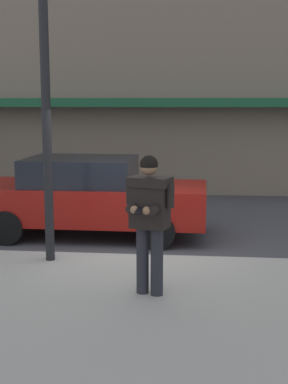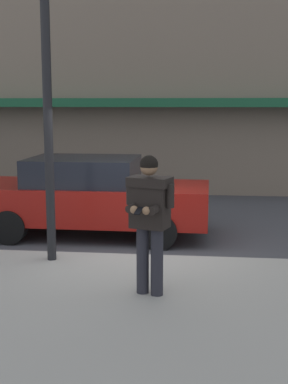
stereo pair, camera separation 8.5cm
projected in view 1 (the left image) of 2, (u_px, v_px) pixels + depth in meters
name	position (u px, v px, depth m)	size (l,w,h in m)	color
ground_plane	(140.00, 259.00, 8.96)	(80.00, 80.00, 0.00)	#3D3D42
sidewalk	(201.00, 327.00, 6.06)	(32.00, 5.30, 0.14)	#99968E
curb_paint_line	(200.00, 260.00, 8.91)	(28.00, 0.12, 0.01)	silver
parked_sedan_mid	(88.00, 196.00, 10.44)	(4.52, 1.97, 1.54)	maroon
man_texting_on_phone	(149.00, 210.00, 6.74)	(0.63, 0.64, 1.81)	#23232B
street_lamp_post	(45.00, 65.00, 7.94)	(0.36, 0.36, 4.88)	black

